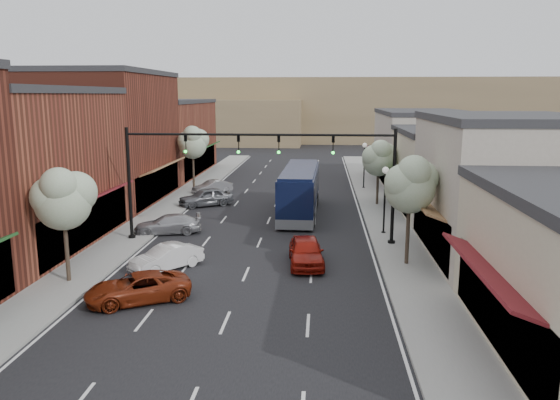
% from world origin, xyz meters
% --- Properties ---
extents(ground, '(160.00, 160.00, 0.00)m').
position_xyz_m(ground, '(0.00, 0.00, 0.00)').
color(ground, black).
rests_on(ground, ground).
extents(sidewalk_left, '(2.80, 73.00, 0.15)m').
position_xyz_m(sidewalk_left, '(-8.40, 18.50, 0.07)').
color(sidewalk_left, gray).
rests_on(sidewalk_left, ground).
extents(sidewalk_right, '(2.80, 73.00, 0.15)m').
position_xyz_m(sidewalk_right, '(8.40, 18.50, 0.07)').
color(sidewalk_right, gray).
rests_on(sidewalk_right, ground).
extents(curb_left, '(0.25, 73.00, 0.17)m').
position_xyz_m(curb_left, '(-7.00, 18.50, 0.07)').
color(curb_left, gray).
rests_on(curb_left, ground).
extents(curb_right, '(0.25, 73.00, 0.17)m').
position_xyz_m(curb_right, '(7.00, 18.50, 0.07)').
color(curb_right, gray).
rests_on(curb_right, ground).
extents(bldg_left_midnear, '(10.14, 14.10, 9.40)m').
position_xyz_m(bldg_left_midnear, '(-14.23, 6.00, 4.66)').
color(bldg_left_midnear, brown).
rests_on(bldg_left_midnear, ground).
extents(bldg_left_midfar, '(10.14, 14.10, 10.90)m').
position_xyz_m(bldg_left_midfar, '(-14.24, 20.00, 5.40)').
color(bldg_left_midfar, maroon).
rests_on(bldg_left_midfar, ground).
extents(bldg_left_far, '(10.14, 18.10, 8.40)m').
position_xyz_m(bldg_left_far, '(-14.22, 36.00, 4.16)').
color(bldg_left_far, brown).
rests_on(bldg_left_far, ground).
extents(bldg_right_midnear, '(9.14, 12.10, 7.90)m').
position_xyz_m(bldg_right_midnear, '(13.72, 6.00, 3.91)').
color(bldg_right_midnear, '#B3A899').
rests_on(bldg_right_midnear, ground).
extents(bldg_right_midfar, '(9.14, 12.10, 6.40)m').
position_xyz_m(bldg_right_midfar, '(13.70, 18.00, 3.17)').
color(bldg_right_midfar, '#C2B89A').
rests_on(bldg_right_midfar, ground).
extents(bldg_right_far, '(9.14, 16.10, 7.40)m').
position_xyz_m(bldg_right_far, '(13.71, 32.00, 3.66)').
color(bldg_right_far, '#B3A899').
rests_on(bldg_right_far, ground).
extents(hill_far, '(120.00, 30.00, 12.00)m').
position_xyz_m(hill_far, '(0.00, 90.00, 6.00)').
color(hill_far, '#7A6647').
rests_on(hill_far, ground).
extents(hill_near, '(50.00, 20.00, 8.00)m').
position_xyz_m(hill_near, '(-25.00, 78.00, 4.00)').
color(hill_near, '#7A6647').
rests_on(hill_near, ground).
extents(signal_mast_right, '(8.22, 0.46, 7.00)m').
position_xyz_m(signal_mast_right, '(5.62, 8.00, 4.62)').
color(signal_mast_right, black).
rests_on(signal_mast_right, ground).
extents(signal_mast_left, '(8.22, 0.46, 7.00)m').
position_xyz_m(signal_mast_left, '(-5.62, 8.00, 4.62)').
color(signal_mast_left, black).
rests_on(signal_mast_left, ground).
extents(tree_right_near, '(2.85, 2.65, 5.95)m').
position_xyz_m(tree_right_near, '(8.35, 3.94, 4.45)').
color(tree_right_near, '#47382B').
rests_on(tree_right_near, ground).
extents(tree_right_far, '(2.85, 2.65, 5.43)m').
position_xyz_m(tree_right_far, '(8.35, 19.94, 3.99)').
color(tree_right_far, '#47382B').
rests_on(tree_right_far, ground).
extents(tree_left_near, '(2.85, 2.65, 5.69)m').
position_xyz_m(tree_left_near, '(-8.25, -0.06, 4.22)').
color(tree_left_near, '#47382B').
rests_on(tree_left_near, ground).
extents(tree_left_far, '(2.85, 2.65, 6.13)m').
position_xyz_m(tree_left_far, '(-8.25, 25.94, 4.60)').
color(tree_left_far, '#47382B').
rests_on(tree_left_far, ground).
extents(lamp_post_near, '(0.44, 0.44, 4.44)m').
position_xyz_m(lamp_post_near, '(7.80, 10.50, 3.01)').
color(lamp_post_near, black).
rests_on(lamp_post_near, ground).
extents(lamp_post_far, '(0.44, 0.44, 4.44)m').
position_xyz_m(lamp_post_far, '(7.80, 28.00, 3.01)').
color(lamp_post_far, black).
rests_on(lamp_post_far, ground).
extents(coach_bus, '(2.80, 11.60, 3.53)m').
position_xyz_m(coach_bus, '(2.14, 16.33, 1.84)').
color(coach_bus, black).
rests_on(coach_bus, ground).
extents(red_hatchback, '(2.16, 4.54, 1.50)m').
position_xyz_m(red_hatchback, '(2.98, 3.75, 0.75)').
color(red_hatchback, maroon).
rests_on(red_hatchback, ground).
extents(parked_car_a, '(4.96, 3.98, 1.26)m').
position_xyz_m(parked_car_a, '(-4.20, -2.04, 0.63)').
color(parked_car_a, maroon).
rests_on(parked_car_a, ground).
extents(parked_car_b, '(3.56, 3.81, 1.28)m').
position_xyz_m(parked_car_b, '(-4.20, 2.46, 0.64)').
color(parked_car_b, white).
rests_on(parked_car_b, ground).
extents(parked_car_c, '(4.59, 2.69, 1.25)m').
position_xyz_m(parked_car_c, '(-6.20, 9.75, 0.62)').
color(parked_car_c, '#A3A4A9').
rests_on(parked_car_c, ground).
extents(parked_car_d, '(4.67, 3.80, 1.50)m').
position_xyz_m(parked_car_d, '(-5.61, 18.77, 0.75)').
color(parked_car_d, '#5A5D62').
rests_on(parked_car_d, ground).
extents(parked_car_e, '(3.60, 3.50, 1.23)m').
position_xyz_m(parked_car_e, '(-6.20, 24.38, 0.61)').
color(parked_car_e, '#A8A9AE').
rests_on(parked_car_e, ground).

